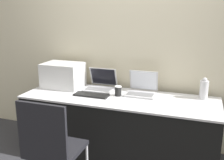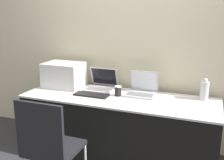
# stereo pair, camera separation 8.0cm
# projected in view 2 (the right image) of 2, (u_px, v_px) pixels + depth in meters

# --- Properties ---
(wall_back) EXTENTS (8.00, 0.05, 2.60)m
(wall_back) POSITION_uv_depth(u_px,v_px,m) (131.00, 43.00, 3.24)
(wall_back) COLOR beige
(wall_back) RESTS_ON ground_plane
(table) EXTENTS (2.20, 0.73, 0.74)m
(table) POSITION_uv_depth(u_px,v_px,m) (118.00, 127.00, 3.06)
(table) COLOR black
(table) RESTS_ON ground_plane
(printer) EXTENTS (0.48, 0.36, 0.31)m
(printer) POSITION_uv_depth(u_px,v_px,m) (64.00, 74.00, 3.32)
(printer) COLOR silver
(printer) RESTS_ON table
(laptop_left) EXTENTS (0.35, 0.34, 0.25)m
(laptop_left) POSITION_uv_depth(u_px,v_px,m) (101.00, 85.00, 3.25)
(laptop_left) COLOR #B7B7BC
(laptop_left) RESTS_ON table
(laptop_right) EXTENTS (0.34, 0.32, 0.26)m
(laptop_right) POSITION_uv_depth(u_px,v_px,m) (142.00, 90.00, 3.04)
(laptop_right) COLOR #B7B7BC
(laptop_right) RESTS_ON table
(external_keyboard) EXTENTS (0.40, 0.15, 0.02)m
(external_keyboard) POSITION_uv_depth(u_px,v_px,m) (91.00, 95.00, 3.00)
(external_keyboard) COLOR black
(external_keyboard) RESTS_ON table
(coffee_cup) EXTENTS (0.08, 0.08, 0.11)m
(coffee_cup) POSITION_uv_depth(u_px,v_px,m) (118.00, 91.00, 2.99)
(coffee_cup) COLOR black
(coffee_cup) RESTS_ON table
(metal_pitcher) EXTENTS (0.09, 0.09, 0.24)m
(metal_pitcher) POSITION_uv_depth(u_px,v_px,m) (204.00, 90.00, 2.84)
(metal_pitcher) COLOR silver
(metal_pitcher) RESTS_ON table
(chair) EXTENTS (0.45, 0.44, 0.97)m
(chair) POSITION_uv_depth(u_px,v_px,m) (49.00, 143.00, 2.31)
(chair) COLOR black
(chair) RESTS_ON ground_plane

